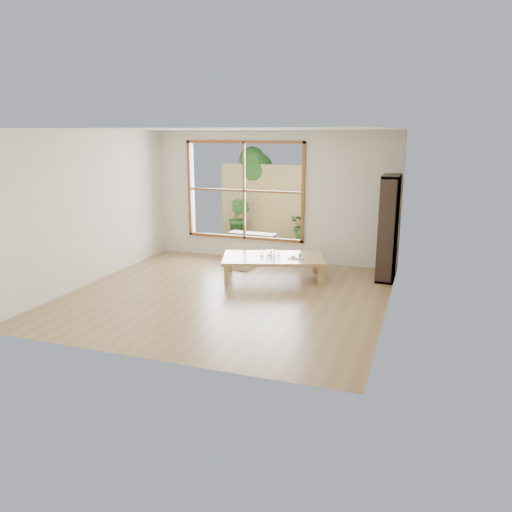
{
  "coord_description": "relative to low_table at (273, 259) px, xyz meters",
  "views": [
    {
      "loc": [
        2.97,
        -7.11,
        2.55
      ],
      "look_at": [
        0.32,
        0.51,
        0.55
      ],
      "focal_mm": 35.0,
      "sensor_mm": 36.0,
      "label": 1
    }
  ],
  "objects": [
    {
      "name": "deck",
      "position": [
        -1.01,
        2.39,
        -0.34
      ],
      "size": [
        2.8,
        2.0,
        0.05
      ],
      "primitive_type": "cube",
      "color": "#322A24",
      "rests_on": "ground"
    },
    {
      "name": "glass_tall",
      "position": [
        0.01,
        -0.05,
        0.11
      ],
      "size": [
        0.07,
        0.07,
        0.13
      ],
      "primitive_type": "cylinder",
      "color": "silver",
      "rests_on": "low_table"
    },
    {
      "name": "glass_short",
      "position": [
        -0.11,
        0.07,
        0.1
      ],
      "size": [
        0.08,
        0.08,
        0.1
      ],
      "primitive_type": "cylinder",
      "color": "silver",
      "rests_on": "low_table"
    },
    {
      "name": "floor_cushion",
      "position": [
        -0.81,
        0.54,
        -0.31
      ],
      "size": [
        0.62,
        0.62,
        0.08
      ],
      "primitive_type": "cube",
      "rotation": [
        0.0,
        0.0,
        -0.2
      ],
      "color": "white",
      "rests_on": "ground"
    },
    {
      "name": "bookshelf",
      "position": [
        1.92,
        0.65,
        0.58
      ],
      "size": [
        0.3,
        0.83,
        1.84
      ],
      "primitive_type": "cube",
      "color": "black",
      "rests_on": "ground"
    },
    {
      "name": "ground",
      "position": [
        -0.41,
        -1.17,
        -0.34
      ],
      "size": [
        5.0,
        5.0,
        0.0
      ],
      "primitive_type": "plane",
      "color": "olive",
      "rests_on": "ground"
    },
    {
      "name": "bamboo_fence",
      "position": [
        -1.01,
        3.39,
        0.56
      ],
      "size": [
        2.8,
        0.06,
        1.8
      ],
      "primitive_type": "cube",
      "color": "tan",
      "rests_on": "ground"
    },
    {
      "name": "garden_tree",
      "position": [
        -1.69,
        3.69,
        1.28
      ],
      "size": [
        1.04,
        0.85,
        2.22
      ],
      "color": "#4C3D2D",
      "rests_on": "ground"
    },
    {
      "name": "glass_small",
      "position": [
        -0.21,
        -0.02,
        0.09
      ],
      "size": [
        0.06,
        0.06,
        0.08
      ],
      "primitive_type": "cylinder",
      "color": "silver",
      "rests_on": "low_table"
    },
    {
      "name": "shrub_right",
      "position": [
        -0.14,
        3.03,
        0.1
      ],
      "size": [
        0.95,
        0.9,
        0.84
      ],
      "primitive_type": "imported",
      "rotation": [
        0.0,
        0.0,
        0.39
      ],
      "color": "#2B6324",
      "rests_on": "deck"
    },
    {
      "name": "glass_mid",
      "position": [
        0.07,
        0.1,
        0.09
      ],
      "size": [
        0.06,
        0.06,
        0.09
      ],
      "primitive_type": "cylinder",
      "color": "silver",
      "rests_on": "low_table"
    },
    {
      "name": "food_tray",
      "position": [
        0.42,
        0.03,
        0.07
      ],
      "size": [
        0.28,
        0.22,
        0.08
      ],
      "rotation": [
        0.0,
        0.0,
        -0.2
      ],
      "color": "white",
      "rests_on": "low_table"
    },
    {
      "name": "low_table",
      "position": [
        0.0,
        0.0,
        0.0
      ],
      "size": [
        2.01,
        1.51,
        0.39
      ],
      "rotation": [
        0.0,
        0.0,
        0.31
      ],
      "color": "#987A4A",
      "rests_on": "ground"
    },
    {
      "name": "garden_bench",
      "position": [
        -1.12,
        2.05,
        -0.04
      ],
      "size": [
        1.09,
        0.38,
        0.34
      ],
      "rotation": [
        0.0,
        0.0,
        -0.06
      ],
      "color": "black",
      "rests_on": "deck"
    },
    {
      "name": "shrub_left",
      "position": [
        -1.81,
        3.01,
        0.18
      ],
      "size": [
        0.63,
        0.54,
        1.0
      ],
      "primitive_type": "imported",
      "rotation": [
        0.0,
        0.0,
        -0.2
      ],
      "color": "#2B6324",
      "rests_on": "deck"
    }
  ]
}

